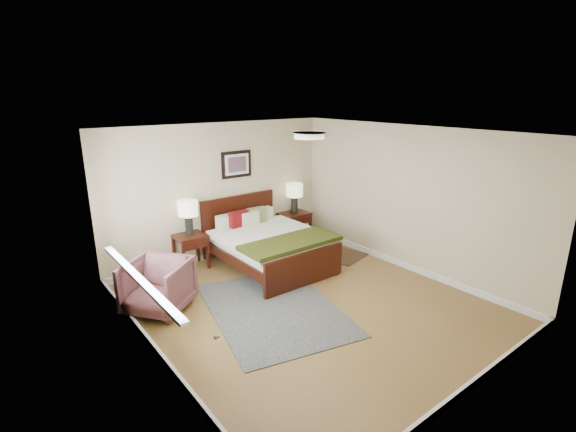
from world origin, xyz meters
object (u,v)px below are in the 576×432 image
object	(u,v)px
bed	(268,239)
nightstand_left	(191,242)
armchair	(158,286)
lamp_left	(188,211)
rug_persian	(274,309)
lamp_right	(295,193)
nightstand_right	(295,224)

from	to	relation	value
bed	nightstand_left	size ratio (longest dim) A/B	3.33
armchair	bed	bearing A→B (deg)	61.48
nightstand_left	lamp_left	bearing A→B (deg)	90.00
rug_persian	lamp_left	bearing A→B (deg)	110.74
bed	lamp_right	distance (m)	1.55
bed	nightstand_left	bearing A→B (deg)	145.72
lamp_left	rug_persian	distance (m)	2.36
armchair	rug_persian	size ratio (longest dim) A/B	0.35
nightstand_right	armchair	size ratio (longest dim) A/B	0.73
armchair	rug_persian	xyz separation A→B (m)	(1.31, -0.98, -0.37)
rug_persian	nightstand_right	bearing A→B (deg)	58.42
lamp_left	lamp_right	size ratio (longest dim) A/B	1.00
bed	armchair	distance (m)	2.18
bed	lamp_right	size ratio (longest dim) A/B	3.37
armchair	nightstand_left	bearing A→B (deg)	99.27
nightstand_right	lamp_right	size ratio (longest dim) A/B	1.00
lamp_right	rug_persian	world-z (taller)	lamp_right
nightstand_left	rug_persian	xyz separation A→B (m)	(0.28, -2.08, -0.49)
nightstand_right	armchair	xyz separation A→B (m)	(-3.38, -1.11, 0.01)
nightstand_left	rug_persian	size ratio (longest dim) A/B	0.26
lamp_left	rug_persian	world-z (taller)	lamp_left
bed	lamp_left	world-z (taller)	lamp_left
nightstand_right	armchair	bearing A→B (deg)	-161.86
bed	lamp_right	xyz separation A→B (m)	(1.23, 0.78, 0.52)
nightstand_right	lamp_left	size ratio (longest dim) A/B	1.00
bed	lamp_left	xyz separation A→B (m)	(-1.12, 0.78, 0.54)
nightstand_left	lamp_right	size ratio (longest dim) A/B	1.01
bed	nightstand_right	size ratio (longest dim) A/B	3.38
nightstand_left	lamp_right	world-z (taller)	lamp_right
bed	nightstand_left	xyz separation A→B (m)	(-1.12, 0.76, -0.02)
lamp_left	armchair	bearing A→B (deg)	-132.68
bed	lamp_left	distance (m)	1.46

